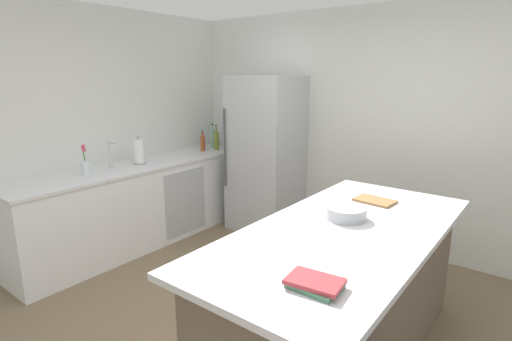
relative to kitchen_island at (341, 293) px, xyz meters
The scene contains 17 objects.
ground_plane 0.79m from the kitchen_island, 156.05° to the right, with size 7.20×7.20×0.00m, color #7A664C.
wall_rear 2.23m from the kitchen_island, 106.44° to the left, with size 6.00×0.10×2.60m, color silver.
wall_left 3.16m from the kitchen_island, behind, with size 0.10×6.00×2.60m, color silver.
counter_run_left 2.69m from the kitchen_island, behind, with size 0.68×2.93×0.92m.
kitchen_island is the anchor object (origin of this frame).
refrigerator 2.45m from the kitchen_island, 138.33° to the left, with size 0.78×0.71×1.88m.
sink_faucet 2.78m from the kitchen_island, behind, with size 0.15×0.05×0.30m.
flower_vase 2.69m from the kitchen_island, behind, with size 0.08×0.08×0.31m.
paper_towel_roll 2.75m from the kitchen_island, behind, with size 0.14×0.14×0.31m.
soda_bottle 3.18m from the kitchen_island, 146.33° to the left, with size 0.07×0.07×0.37m.
gin_bottle 3.24m from the kitchen_island, 149.06° to the left, with size 0.07×0.07×0.32m.
olive_oil_bottle 3.05m from the kitchen_island, 148.96° to the left, with size 0.06×0.06×0.33m.
hot_sauce_bottle 3.14m from the kitchen_island, 151.80° to the left, with size 0.05×0.05×0.22m.
vinegar_bottle 3.02m from the kitchen_island, 152.78° to the left, with size 0.05×0.05×0.26m.
cookbook_stack 0.91m from the kitchen_island, 74.58° to the right, with size 0.27×0.20×0.04m.
mixing_bowl 0.54m from the kitchen_island, 112.90° to the left, with size 0.28×0.28×0.08m.
cutting_board 0.81m from the kitchen_island, 95.11° to the left, with size 0.31×0.22×0.02m.
Camera 1 is at (1.59, -1.96, 1.88)m, focal length 27.77 mm.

